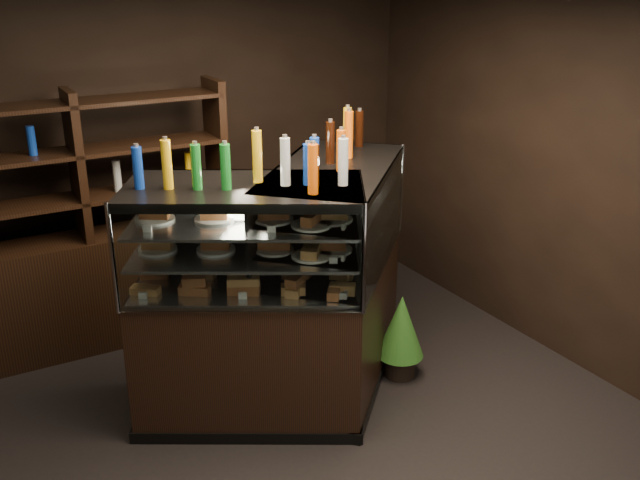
# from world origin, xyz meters

# --- Properties ---
(ground) EXTENTS (5.00, 5.00, 0.00)m
(ground) POSITION_xyz_m (0.00, 0.00, 0.00)
(ground) COLOR black
(ground) RESTS_ON ground
(room_shell) EXTENTS (5.02, 5.02, 3.01)m
(room_shell) POSITION_xyz_m (0.00, 0.00, 1.94)
(room_shell) COLOR black
(room_shell) RESTS_ON ground
(display_case) EXTENTS (2.27, 1.56, 1.60)m
(display_case) POSITION_xyz_m (0.46, 0.62, 0.53)
(display_case) COLOR black
(display_case) RESTS_ON ground
(food_display) EXTENTS (1.85, 1.06, 0.48)m
(food_display) POSITION_xyz_m (0.46, 0.62, 1.21)
(food_display) COLOR #CB7B49
(food_display) RESTS_ON display_case
(bottles_top) EXTENTS (1.67, 0.92, 0.30)m
(bottles_top) POSITION_xyz_m (0.46, 0.62, 1.73)
(bottles_top) COLOR #147223
(bottles_top) RESTS_ON display_case
(potted_conifer) EXTENTS (0.34, 0.34, 0.72)m
(potted_conifer) POSITION_xyz_m (1.25, 0.45, 0.41)
(potted_conifer) COLOR black
(potted_conifer) RESTS_ON ground
(back_shelving) EXTENTS (2.22, 0.45, 2.00)m
(back_shelving) POSITION_xyz_m (-0.54, 2.05, 0.61)
(back_shelving) COLOR black
(back_shelving) RESTS_ON ground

